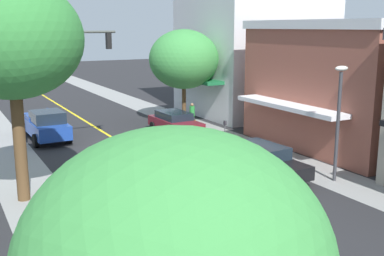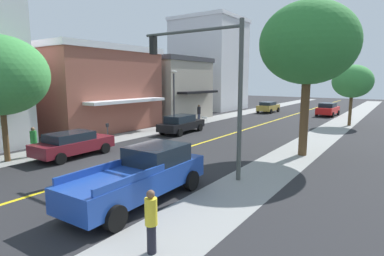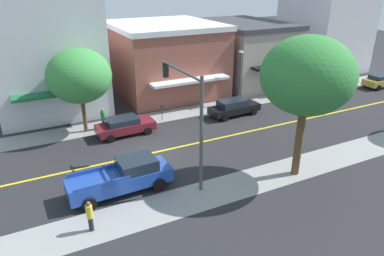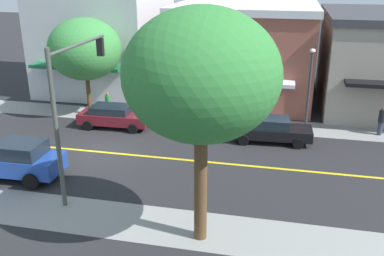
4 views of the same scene
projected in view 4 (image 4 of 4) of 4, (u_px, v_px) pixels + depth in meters
The scene contains 18 objects.
ground_plane at pixel (100, 152), 24.71m from camera, with size 140.00×140.00×0.00m, color #262628.
sidewalk_left at pixel (137, 116), 30.57m from camera, with size 2.73×126.00×0.01m, color gray.
sidewalk_right at pixel (39, 210), 18.84m from camera, with size 2.73×126.00×0.01m, color gray.
road_centerline_stripe at pixel (100, 152), 24.71m from camera, with size 0.20×126.00×0.00m, color yellow.
tan_rowhouse at pixel (104, 2), 35.42m from camera, with size 11.63×9.52×14.45m.
brick_apartment_block at pixel (245, 51), 34.28m from camera, with size 12.48×10.62×7.33m.
pale_office_building at pixel (379, 59), 32.32m from camera, with size 13.34×8.34×6.91m.
street_tree_right_corner at pixel (201, 76), 14.68m from camera, with size 5.47×5.47×8.83m.
street_tree_left_far at pixel (85, 49), 29.37m from camera, with size 4.98×4.98×6.80m.
fire_hydrant at pixel (117, 112), 30.04m from camera, with size 0.44×0.24×0.85m.
parking_meter at pixel (176, 111), 28.81m from camera, with size 0.12×0.18×1.40m.
traffic_light_mast at pixel (72, 93), 19.02m from camera, with size 5.42×0.32×6.99m.
street_lamp at pixel (310, 80), 26.80m from camera, with size 0.70×0.36×5.29m.
black_sedan_left_curb at pixel (270, 129), 25.91m from camera, with size 2.12×4.86×1.51m.
maroon_sedan_left_curb at pixel (114, 116), 28.29m from camera, with size 2.17×4.66×1.45m.
blue_pickup_truck at pixel (6, 159), 21.50m from camera, with size 2.36×6.11×1.92m.
pedestrian_black_shirt at pixel (381, 120), 26.88m from camera, with size 0.37×0.37×1.83m.
pedestrian_green_shirt at pixel (108, 104), 30.28m from camera, with size 0.37×0.37×1.73m.
Camera 4 is at (20.97, 10.07, 9.97)m, focal length 40.44 mm.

